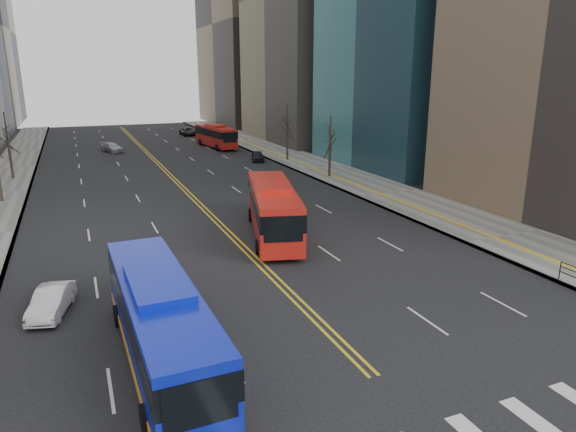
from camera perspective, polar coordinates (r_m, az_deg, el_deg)
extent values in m
cube|color=slate|center=(61.84, 3.73, 5.35)|extent=(7.00, 130.00, 0.15)
cube|color=slate|center=(56.01, -29.28, 2.27)|extent=(5.00, 130.00, 0.15)
cube|color=gold|center=(66.10, -14.24, 5.51)|extent=(0.15, 100.00, 0.01)
cube|color=gold|center=(66.16, -13.90, 5.54)|extent=(0.15, 100.00, 0.01)
cube|color=brown|center=(119.33, -3.98, 20.38)|extent=(18.00, 30.00, 42.00)
cylinder|color=black|center=(31.98, 27.97, -5.36)|extent=(0.06, 0.06, 1.00)
cylinder|color=#2E251C|center=(62.49, -28.41, 5.30)|extent=(0.28, 0.28, 3.80)
cylinder|color=#2E251C|center=(56.49, 4.64, 6.07)|extent=(0.28, 0.28, 3.50)
cylinder|color=#2E251C|center=(67.24, -0.07, 7.76)|extent=(0.28, 0.28, 3.75)
cube|color=#0B1AAE|center=(20.92, -13.99, -11.26)|extent=(2.84, 12.35, 2.93)
cube|color=black|center=(20.67, -14.09, -9.85)|extent=(2.90, 12.38, 1.05)
cube|color=#0B1AAE|center=(20.27, -14.28, -7.31)|extent=(2.15, 4.35, 0.40)
cube|color=#FF990D|center=(21.51, -13.76, -14.27)|extent=(2.90, 12.38, 0.35)
cylinder|color=black|center=(18.11, -15.53, -20.91)|extent=(0.32, 1.01, 1.00)
cylinder|color=black|center=(18.50, -7.21, -19.52)|extent=(0.32, 1.01, 1.00)
cylinder|color=black|center=(24.89, -18.41, -10.46)|extent=(0.32, 1.01, 1.00)
cylinder|color=black|center=(25.18, -12.54, -9.69)|extent=(0.32, 1.01, 1.00)
cube|color=red|center=(35.84, -1.67, 0.78)|extent=(5.78, 12.29, 3.14)
cube|color=black|center=(35.69, -1.68, 1.70)|extent=(5.85, 12.32, 1.12)
cube|color=red|center=(35.45, -1.69, 3.39)|extent=(3.21, 4.62, 0.40)
cylinder|color=black|center=(32.49, -3.35, -3.45)|extent=(0.55, 1.04, 1.00)
cylinder|color=black|center=(32.78, 1.41, -3.25)|extent=(0.55, 1.04, 1.00)
cylinder|color=black|center=(39.81, -4.17, 0.15)|extent=(0.55, 1.04, 1.00)
cylinder|color=black|center=(40.04, -0.27, 0.28)|extent=(0.55, 1.04, 1.00)
cube|color=red|center=(80.03, -8.04, 8.81)|extent=(3.83, 11.18, 2.84)
cube|color=black|center=(79.97, -8.06, 9.20)|extent=(3.89, 11.21, 1.02)
cube|color=red|center=(79.87, -8.09, 9.89)|extent=(2.45, 4.05, 0.40)
cylinder|color=black|center=(76.51, -7.89, 7.54)|extent=(0.42, 1.03, 1.00)
cylinder|color=black|center=(77.46, -6.17, 7.70)|extent=(0.42, 1.03, 1.00)
cylinder|color=black|center=(83.00, -9.73, 8.09)|extent=(0.42, 1.03, 1.00)
cylinder|color=black|center=(83.88, -8.12, 8.24)|extent=(0.42, 1.03, 1.00)
imported|color=white|center=(27.14, -24.81, -8.60)|extent=(2.30, 4.06, 1.27)
imported|color=black|center=(67.08, -3.39, 6.66)|extent=(2.52, 4.07, 1.29)
imported|color=#A2A3A8|center=(78.94, -18.98, 7.20)|extent=(3.41, 4.83, 1.30)
imported|color=black|center=(96.63, -11.07, 9.18)|extent=(2.40, 4.98, 1.37)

